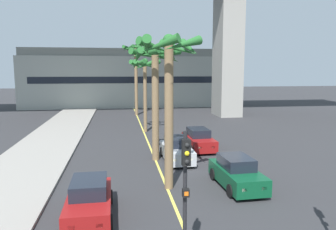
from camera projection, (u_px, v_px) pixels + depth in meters
sidewalk_left at (10, 183)px, 17.07m from camera, size 4.80×80.00×0.15m
lane_stripe_center at (149, 145)px, 26.10m from camera, size 0.14×56.00×0.01m
pier_building_backdrop at (132, 78)px, 53.96m from camera, size 34.32×8.04×9.19m
car_queue_front at (177, 150)px, 21.50m from camera, size 1.84×4.10×1.56m
car_queue_second at (89, 200)px, 13.20m from camera, size 1.89×4.13×1.56m
car_queue_third at (199, 140)px, 24.59m from camera, size 1.92×4.14×1.56m
car_queue_fourth at (237, 173)px, 16.69m from camera, size 1.94×4.16×1.56m
traffic_light_median_near at (186, 182)px, 9.52m from camera, size 0.24×0.37×4.20m
palm_tree_near_median at (145, 71)px, 30.88m from camera, size 3.06×3.03×6.99m
palm_tree_mid_median at (155, 70)px, 21.02m from camera, size 3.43×3.44×7.42m
palm_tree_far_median at (169, 72)px, 15.82m from camera, size 3.20×3.28×7.62m
palm_tree_farthest_median at (136, 59)px, 42.27m from camera, size 3.53×3.57×9.15m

